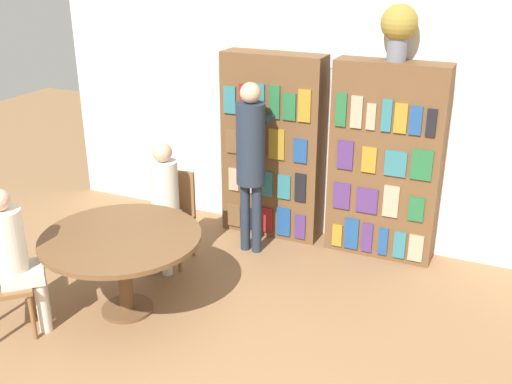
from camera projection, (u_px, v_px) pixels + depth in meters
The scene contains 9 objects.
wall_back at pixel (335, 98), 5.98m from camera, with size 6.40×0.07×3.00m.
bookshelf_left at pixel (273, 147), 6.24m from camera, with size 1.06×0.34×1.94m.
bookshelf_right at pixel (385, 162), 5.79m from camera, with size 1.06×0.34×1.94m.
flower_vase at pixel (399, 27), 5.31m from camera, with size 0.33×0.33×0.50m.
reading_table at pixel (122, 247), 4.92m from camera, with size 1.32×1.32×0.72m.
chair_left_side at pixel (172, 212), 5.85m from camera, with size 0.45×0.45×0.89m.
seated_reader_left at pixel (163, 199), 5.61m from camera, with size 0.30×0.39×1.25m.
seated_reader_right at pixel (14, 252), 4.63m from camera, with size 0.43×0.43×1.23m.
librarian_standing at pixel (251, 152), 5.79m from camera, with size 0.28×0.55×1.74m.
Camera 1 is at (1.68, -2.21, 2.89)m, focal length 42.00 mm.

